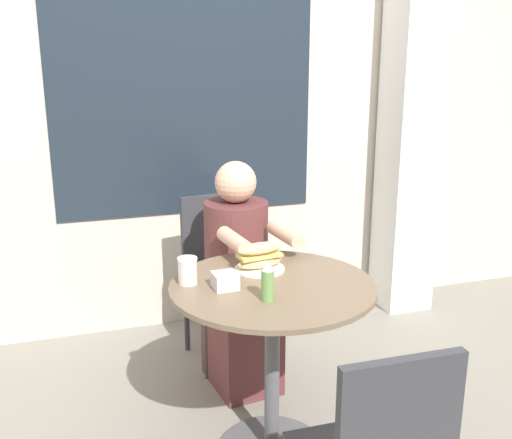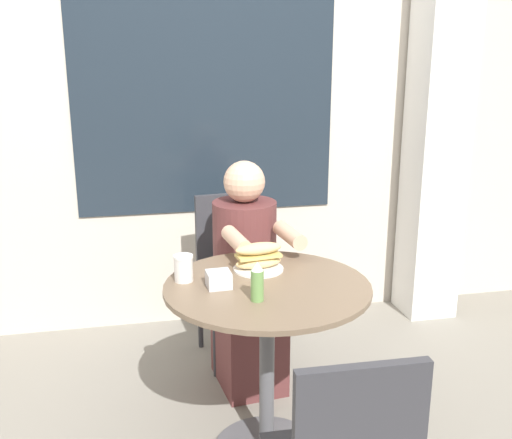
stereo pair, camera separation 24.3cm
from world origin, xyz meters
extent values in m
cube|color=beige|center=(0.00, 1.38, 1.40)|extent=(8.00, 0.08, 2.80)
cube|color=#1E2833|center=(-0.05, 1.33, 1.58)|extent=(1.48, 0.01, 1.77)
cube|color=silver|center=(1.30, 1.17, 1.20)|extent=(0.30, 0.30, 2.40)
cylinder|color=brown|center=(0.00, 0.00, 0.73)|extent=(0.80, 0.80, 0.02)
cylinder|color=#515156|center=(0.00, 0.00, 0.37)|extent=(0.06, 0.06, 0.71)
cube|color=#333338|center=(0.03, 0.82, 0.44)|extent=(0.42, 0.42, 0.02)
cube|color=#333338|center=(0.01, 0.99, 0.66)|extent=(0.35, 0.07, 0.42)
cylinder|color=#333338|center=(0.21, 0.68, 0.21)|extent=(0.03, 0.03, 0.43)
cylinder|color=#333338|center=(-0.12, 0.64, 0.21)|extent=(0.03, 0.03, 0.43)
cylinder|color=#333338|center=(0.17, 1.00, 0.21)|extent=(0.03, 0.03, 0.43)
cylinder|color=#333338|center=(-0.16, 0.97, 0.21)|extent=(0.03, 0.03, 0.43)
cube|color=brown|center=(0.03, 0.54, 0.23)|extent=(0.33, 0.41, 0.45)
cylinder|color=brown|center=(0.03, 0.60, 0.69)|extent=(0.30, 0.30, 0.47)
sphere|color=#D6A889|center=(0.03, 0.60, 1.02)|extent=(0.20, 0.20, 0.20)
cylinder|color=#D6A889|center=(0.18, 0.34, 0.83)|extent=(0.10, 0.25, 0.07)
cylinder|color=#D6A889|center=(-0.06, 0.31, 0.83)|extent=(0.10, 0.25, 0.07)
cube|color=#333338|center=(0.04, -0.86, 0.66)|extent=(0.35, 0.04, 0.42)
cylinder|color=white|center=(0.00, 0.16, 0.75)|extent=(0.21, 0.21, 0.01)
ellipsoid|color=#DBB77A|center=(0.00, 0.16, 0.78)|extent=(0.20, 0.10, 0.05)
cube|color=#D6BC66|center=(0.00, 0.16, 0.81)|extent=(0.19, 0.10, 0.01)
ellipsoid|color=#DBB77A|center=(0.00, 0.16, 0.84)|extent=(0.20, 0.10, 0.05)
cylinder|color=silver|center=(-0.31, 0.10, 0.79)|extent=(0.07, 0.07, 0.09)
cylinder|color=white|center=(-0.31, 0.10, 0.84)|extent=(0.08, 0.08, 0.01)
cube|color=silver|center=(-0.19, 0.01, 0.77)|extent=(0.09, 0.09, 0.06)
cylinder|color=#66934C|center=(-0.07, -0.14, 0.80)|extent=(0.05, 0.05, 0.11)
cone|color=white|center=(-0.07, -0.14, 0.87)|extent=(0.04, 0.04, 0.03)
camera|label=1|loc=(-0.72, -2.02, 1.61)|focal=42.00mm
camera|label=2|loc=(-0.48, -2.08, 1.61)|focal=42.00mm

